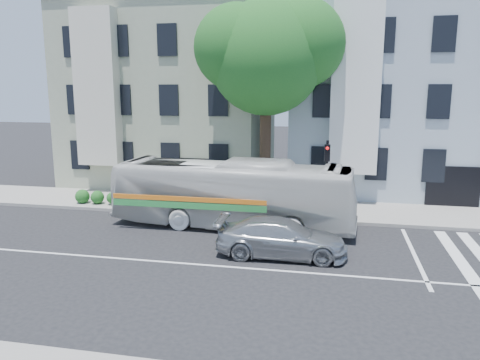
# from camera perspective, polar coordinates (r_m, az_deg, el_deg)

# --- Properties ---
(ground) EXTENTS (120.00, 120.00, 0.00)m
(ground) POSITION_cam_1_polar(r_m,az_deg,el_deg) (16.41, -1.47, -10.55)
(ground) COLOR black
(ground) RESTS_ON ground
(sidewalk_far) EXTENTS (80.00, 4.00, 0.15)m
(sidewalk_far) POSITION_cam_1_polar(r_m,az_deg,el_deg) (23.87, 2.83, -3.38)
(sidewalk_far) COLOR gray
(sidewalk_far) RESTS_ON ground
(building_left) EXTENTS (12.00, 10.00, 11.00)m
(building_left) POSITION_cam_1_polar(r_m,az_deg,el_deg) (31.62, -7.92, 10.04)
(building_left) COLOR #A2A88D
(building_left) RESTS_ON ground
(building_right) EXTENTS (12.00, 10.00, 11.00)m
(building_right) POSITION_cam_1_polar(r_m,az_deg,el_deg) (30.06, 18.54, 9.53)
(building_right) COLOR #9DB0BB
(building_right) RESTS_ON ground
(street_tree) EXTENTS (7.30, 5.90, 11.10)m
(street_tree) POSITION_cam_1_polar(r_m,az_deg,el_deg) (23.89, 3.44, 15.39)
(street_tree) COLOR #2D2116
(street_tree) RESTS_ON ground
(bus) EXTENTS (3.24, 10.88, 2.99)m
(bus) POSITION_cam_1_polar(r_m,az_deg,el_deg) (20.54, -0.92, -1.70)
(bus) COLOR silver
(bus) RESTS_ON ground
(sedan) EXTENTS (2.05, 4.82, 1.39)m
(sedan) POSITION_cam_1_polar(r_m,az_deg,el_deg) (17.26, 5.07, -7.02)
(sedan) COLOR #ABAEB2
(sedan) RESTS_ON ground
(hedge) EXTENTS (8.07, 4.31, 0.70)m
(hedge) POSITION_cam_1_polar(r_m,az_deg,el_deg) (23.93, -9.81, -2.45)
(hedge) COLOR #2C6721
(hedge) RESTS_ON sidewalk_far
(traffic_signal) EXTENTS (0.39, 0.51, 3.74)m
(traffic_signal) POSITION_cam_1_polar(r_m,az_deg,el_deg) (21.57, 10.52, 1.24)
(traffic_signal) COLOR black
(traffic_signal) RESTS_ON ground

